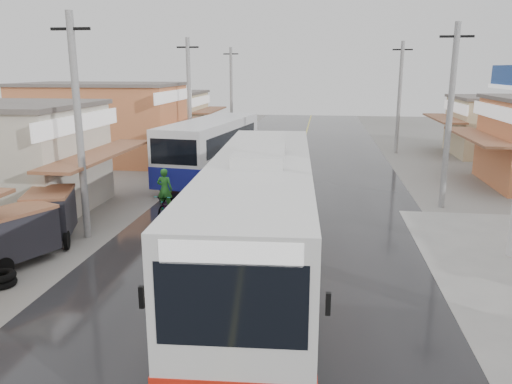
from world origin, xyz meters
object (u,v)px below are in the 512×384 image
coach_bus (261,222)px  tricycle_near (17,233)px  second_bus (211,148)px  tyre_stack (2,279)px  tricycle_far (50,213)px  cyclist (167,202)px

coach_bus → tricycle_near: size_ratio=4.68×
coach_bus → tricycle_near: coach_bus is taller
coach_bus → second_bus: size_ratio=1.27×
tyre_stack → coach_bus: bearing=7.4°
second_bus → tricycle_far: size_ratio=3.89×
tricycle_far → tricycle_near: bearing=-106.0°
coach_bus → tricycle_far: coach_bus is taller
tricycle_near → cyclist: bearing=84.3°
tricycle_near → tyre_stack: bearing=-49.2°
second_bus → tyre_stack: bearing=-93.0°
coach_bus → tyre_stack: size_ratio=15.80×
coach_bus → tyre_stack: (-7.40, -0.96, -1.73)m
cyclist → tricycle_far: size_ratio=0.82×
coach_bus → tyre_stack: 7.66m
coach_bus → cyclist: size_ratio=6.02×
cyclist → tricycle_near: cyclist is taller
cyclist → tyre_stack: cyclist is taller
cyclist → tricycle_far: 4.68m
tricycle_far → tyre_stack: tricycle_far is taller
cyclist → tricycle_far: bearing=-132.0°
tricycle_near → coach_bus: bearing=19.3°
coach_bus → tricycle_far: 8.51m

